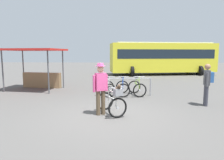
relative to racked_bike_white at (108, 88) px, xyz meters
The scene contains 10 objects.
ground_plane 3.21m from the racked_bike_white, 85.42° to the right, with size 80.00×80.00×0.00m, color #514F4C.
bike_rack_rail 0.87m from the racked_bike_white, ahead, with size 2.50×0.28×0.88m.
racked_bike_white is the anchor object (origin of this frame).
racked_bike_blue 0.70m from the racked_bike_white, ahead, with size 0.71×1.13×0.97m.
racked_bike_lime 1.40m from the racked_bike_white, ahead, with size 0.86×1.20×0.97m.
featured_bicycle 3.18m from the racked_bike_white, 83.06° to the right, with size 1.10×1.26×1.09m.
person_with_featured_bike 3.22m from the racked_bike_white, 90.14° to the right, with size 0.47×0.35×1.72m.
pedestrian_with_backpack 4.39m from the racked_bike_white, 23.54° to the right, with size 0.39×0.52×1.64m.
bus_distant 11.26m from the racked_bike_white, 66.52° to the left, with size 10.28×4.53×3.08m.
market_stall 4.64m from the racked_bike_white, 158.89° to the left, with size 3.35×2.65×2.30m.
Camera 1 is at (0.51, -6.48, 2.03)m, focal length 32.23 mm.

